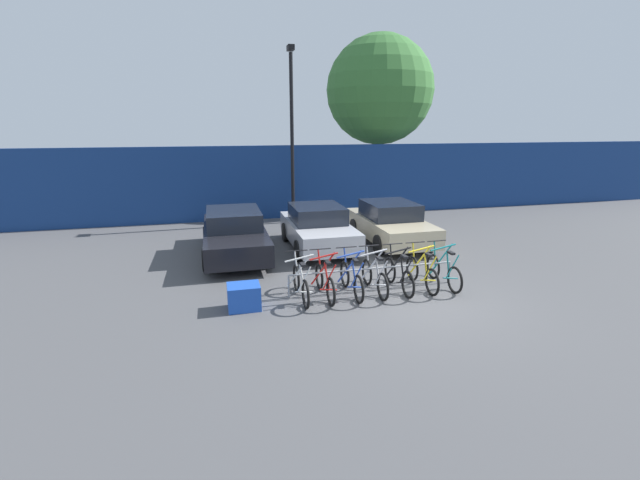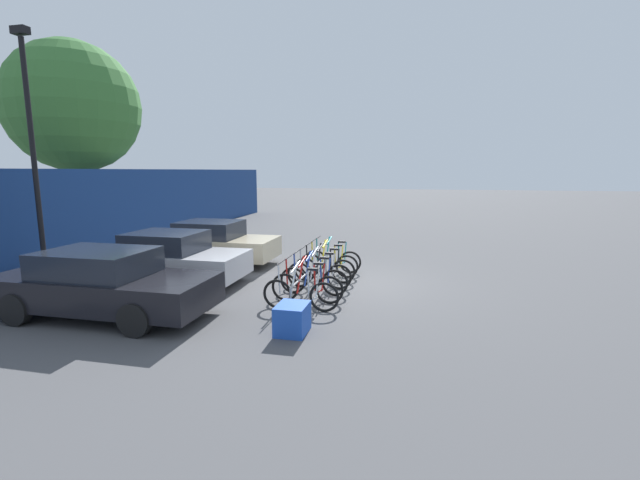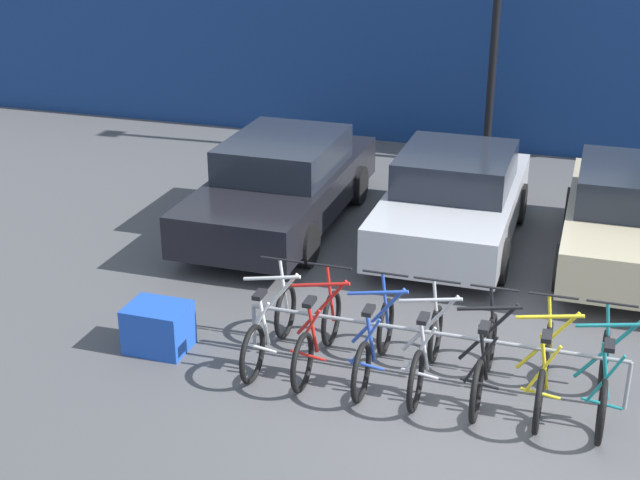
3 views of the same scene
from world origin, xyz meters
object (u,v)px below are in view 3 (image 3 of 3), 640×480
bicycle_black (484,362)px  bicycle_yellow (544,371)px  cargo_crate (158,327)px  bicycle_white (270,328)px  bicycle_red (317,336)px  bike_rack (431,337)px  bicycle_silver (426,353)px  car_black (282,183)px  bicycle_teal (603,380)px  car_silver (454,199)px  car_beige (634,218)px  bicycle_blue (374,345)px

bicycle_black → bicycle_yellow: 0.61m
bicycle_yellow → cargo_crate: 4.34m
bicycle_white → bicycle_red: size_ratio=1.00×
bike_rack → cargo_crate: size_ratio=5.96×
bicycle_silver → cargo_crate: 3.11m
car_black → bicycle_teal: bearing=-38.6°
bike_rack → car_silver: car_silver is taller
bicycle_yellow → car_beige: 4.12m
car_beige → cargo_crate: (-5.20, -4.21, -0.42)m
bicycle_white → bicycle_silver: bearing=-2.9°
car_silver → car_beige: bearing=0.4°
bicycle_blue → bicycle_black: same height
bicycle_yellow → bicycle_black: bearing=179.0°
bicycle_teal → car_black: car_black is taller
bike_rack → bicycle_blue: (-0.59, -0.15, -0.11)m
bicycle_yellow → bike_rack: bearing=172.0°
bicycle_teal → car_beige: 4.03m
car_black → bicycle_white: bearing=-72.0°
bike_rack → car_black: size_ratio=0.91×
bicycle_silver → cargo_crate: (-3.10, -0.20, -0.10)m
car_beige → cargo_crate: bearing=-141.0°
bicycle_yellow → car_silver: bearing=111.5°
car_black → car_silver: same height
car_beige → cargo_crate: 6.71m
bicycle_teal → car_silver: (-2.25, 4.00, 0.31)m
bike_rack → cargo_crate: (-3.12, -0.35, -0.22)m
bicycle_white → car_black: (-1.26, 3.90, 0.31)m
car_silver → bicycle_yellow: bearing=-67.5°
bike_rack → bicycle_red: (-1.24, -0.15, -0.11)m
bicycle_blue → car_silver: size_ratio=0.43×
car_black → bicycle_yellow: bearing=-42.2°
bike_rack → car_black: car_black is taller
bicycle_red → car_beige: car_beige is taller
bicycle_yellow → car_silver: 4.34m
bicycle_white → bicycle_red: same height
bicycle_red → cargo_crate: bicycle_red is taller
bicycle_red → car_beige: 5.22m
bicycle_yellow → bicycle_teal: (0.59, 0.00, 0.00)m
bicycle_blue → car_black: size_ratio=0.37×
bicycle_blue → cargo_crate: 2.53m
bicycle_blue → bicycle_black: (1.20, 0.00, 0.00)m
bicycle_black → bicycle_teal: 1.21m
bicycle_yellow → cargo_crate: bearing=-178.4°
car_silver → cargo_crate: car_silver is taller
car_beige → bicycle_yellow: bearing=-102.2°
bicycle_blue → car_beige: car_beige is taller
bicycle_black → cargo_crate: (-3.73, -0.20, -0.10)m
bicycle_silver → bicycle_black: bearing=-3.7°
bicycle_yellow → bicycle_teal: 0.59m
bicycle_silver → bicycle_teal: bearing=-3.7°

